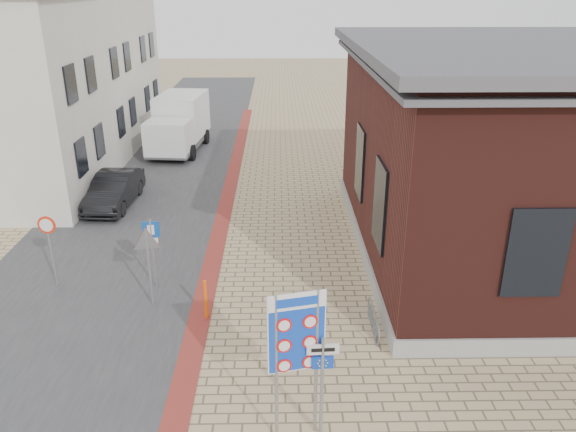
# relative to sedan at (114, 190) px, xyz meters

# --- Properties ---
(ground) EXTENTS (120.00, 120.00, 0.00)m
(ground) POSITION_rel_sedan_xyz_m (6.50, -11.26, -0.68)
(ground) COLOR tan
(ground) RESTS_ON ground
(road_strip) EXTENTS (7.00, 60.00, 0.02)m
(road_strip) POSITION_rel_sedan_xyz_m (1.00, 3.74, -0.67)
(road_strip) COLOR #38383A
(road_strip) RESTS_ON ground
(curb_strip) EXTENTS (0.60, 40.00, 0.02)m
(curb_strip) POSITION_rel_sedan_xyz_m (4.50, -1.26, -0.66)
(curb_strip) COLOR maroon
(curb_strip) RESTS_ON ground
(brick_building) EXTENTS (13.00, 13.00, 6.80)m
(brick_building) POSITION_rel_sedan_xyz_m (15.49, -4.26, 2.81)
(brick_building) COLOR gray
(brick_building) RESTS_ON ground
(townhouse_mid) EXTENTS (7.40, 6.40, 9.10)m
(townhouse_mid) POSITION_rel_sedan_xyz_m (-4.49, 6.74, 3.89)
(townhouse_mid) COLOR beige
(townhouse_mid) RESTS_ON ground
(townhouse_far) EXTENTS (7.40, 6.40, 8.30)m
(townhouse_far) POSITION_rel_sedan_xyz_m (-4.49, 12.74, 3.49)
(townhouse_far) COLOR beige
(townhouse_far) RESTS_ON ground
(bike_rack) EXTENTS (0.08, 1.80, 0.60)m
(bike_rack) POSITION_rel_sedan_xyz_m (9.15, -9.06, -0.42)
(bike_rack) COLOR slate
(bike_rack) RESTS_ON ground
(sedan) EXTENTS (1.62, 4.19, 1.36)m
(sedan) POSITION_rel_sedan_xyz_m (0.00, 0.00, 0.00)
(sedan) COLOR black
(sedan) RESTS_ON ground
(box_truck) EXTENTS (2.80, 5.76, 2.91)m
(box_truck) POSITION_rel_sedan_xyz_m (1.36, 8.20, 0.83)
(box_truck) COLOR slate
(box_truck) RESTS_ON ground
(border_sign) EXTENTS (1.10, 0.30, 3.27)m
(border_sign) POSITION_rel_sedan_xyz_m (7.00, -12.76, 1.69)
(border_sign) COLOR gray
(border_sign) RESTS_ON ground
(essen_sign) EXTENTS (0.62, 0.07, 2.30)m
(essen_sign) POSITION_rel_sedan_xyz_m (7.50, -12.76, 0.83)
(essen_sign) COLOR gray
(essen_sign) RESTS_ON ground
(parking_sign) EXTENTS (0.49, 0.09, 2.20)m
(parking_sign) POSITION_rel_sedan_xyz_m (3.00, -6.76, 0.80)
(parking_sign) COLOR gray
(parking_sign) RESTS_ON ground
(yield_sign) EXTENTS (0.83, 0.23, 2.35)m
(yield_sign) POSITION_rel_sedan_xyz_m (3.10, -7.76, 1.10)
(yield_sign) COLOR gray
(yield_sign) RESTS_ON ground
(speed_sign) EXTENTS (0.54, 0.08, 2.28)m
(speed_sign) POSITION_rel_sedan_xyz_m (0.00, -6.63, 0.84)
(speed_sign) COLOR gray
(speed_sign) RESTS_ON ground
(bollard) EXTENTS (0.13, 0.13, 1.15)m
(bollard) POSITION_rel_sedan_xyz_m (4.70, -8.46, -0.11)
(bollard) COLOR #ED540C
(bollard) RESTS_ON ground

